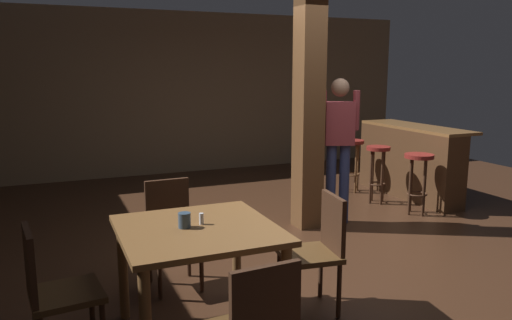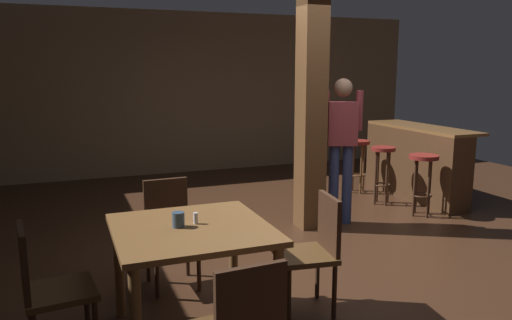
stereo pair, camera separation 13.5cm
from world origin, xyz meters
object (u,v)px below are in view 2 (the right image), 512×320
(chair_west, at_px, (47,286))
(standing_person, at_px, (342,140))
(chair_north, at_px, (170,227))
(chair_east, at_px, (314,247))
(bar_counter, at_px, (415,162))
(napkin_cup, at_px, (178,220))
(bar_stool_mid, at_px, (383,162))
(dining_table, at_px, (192,243))
(salt_shaker, at_px, (196,218))
(bar_stool_far, at_px, (358,154))
(bar_stool_near, at_px, (423,170))

(chair_west, xyz_separation_m, standing_person, (3.19, 1.84, 0.50))
(chair_north, bearing_deg, standing_person, 23.26)
(chair_east, bearing_deg, chair_west, -179.99)
(chair_west, relative_size, bar_counter, 0.48)
(napkin_cup, bearing_deg, chair_east, -1.33)
(standing_person, xyz_separation_m, bar_stool_mid, (0.99, 0.55, -0.42))
(dining_table, xyz_separation_m, salt_shaker, (0.04, 0.05, 0.16))
(bar_counter, relative_size, bar_stool_far, 2.37)
(dining_table, height_order, chair_east, chair_east)
(chair_east, distance_m, bar_counter, 3.87)
(bar_stool_mid, bearing_deg, chair_west, -150.12)
(chair_north, distance_m, bar_stool_far, 3.93)
(dining_table, bearing_deg, bar_stool_near, 27.30)
(salt_shaker, xyz_separation_m, bar_stool_near, (3.34, 1.70, -0.23))
(chair_east, xyz_separation_m, bar_stool_mid, (2.31, 2.40, 0.07))
(dining_table, xyz_separation_m, bar_stool_mid, (3.25, 2.39, -0.08))
(chair_north, distance_m, bar_counter, 4.18)
(standing_person, relative_size, bar_counter, 0.93)
(chair_west, distance_m, chair_east, 1.86)
(chair_east, height_order, bar_stool_far, chair_east)
(bar_stool_mid, relative_size, bar_stool_far, 1.01)
(dining_table, distance_m, bar_stool_far, 4.50)
(chair_east, xyz_separation_m, napkin_cup, (-1.02, 0.02, 0.32))
(napkin_cup, height_order, bar_stool_near, napkin_cup)
(standing_person, relative_size, bar_stool_mid, 2.18)
(chair_east, distance_m, bar_stool_mid, 3.33)
(bar_counter, xyz_separation_m, bar_stool_far, (-0.59, 0.56, 0.06))
(chair_east, relative_size, bar_stool_mid, 1.13)
(bar_counter, xyz_separation_m, bar_stool_mid, (-0.63, -0.12, 0.05))
(napkin_cup, distance_m, bar_stool_far, 4.55)
(bar_stool_near, bearing_deg, standing_person, 175.15)
(dining_table, distance_m, bar_counter, 4.62)
(salt_shaker, bearing_deg, bar_stool_near, 26.94)
(dining_table, bearing_deg, napkin_cup, 165.14)
(chair_north, xyz_separation_m, bar_stool_mid, (3.22, 1.51, 0.07))
(salt_shaker, relative_size, bar_counter, 0.04)
(chair_west, distance_m, bar_stool_near, 4.65)
(chair_north, bearing_deg, napkin_cup, -97.11)
(dining_table, relative_size, bar_stool_far, 1.32)
(standing_person, height_order, bar_stool_near, standing_person)
(standing_person, height_order, bar_stool_mid, standing_person)
(salt_shaker, height_order, bar_stool_far, salt_shaker)
(chair_west, xyz_separation_m, bar_stool_mid, (4.17, 2.40, 0.07))
(standing_person, relative_size, bar_stool_far, 2.19)
(chair_west, relative_size, chair_east, 1.00)
(bar_stool_far, bearing_deg, standing_person, -129.68)
(chair_east, relative_size, standing_person, 0.52)
(salt_shaker, distance_m, bar_stool_near, 3.76)
(bar_counter, bearing_deg, bar_stool_mid, -169.46)
(bar_stool_mid, bearing_deg, standing_person, -150.74)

